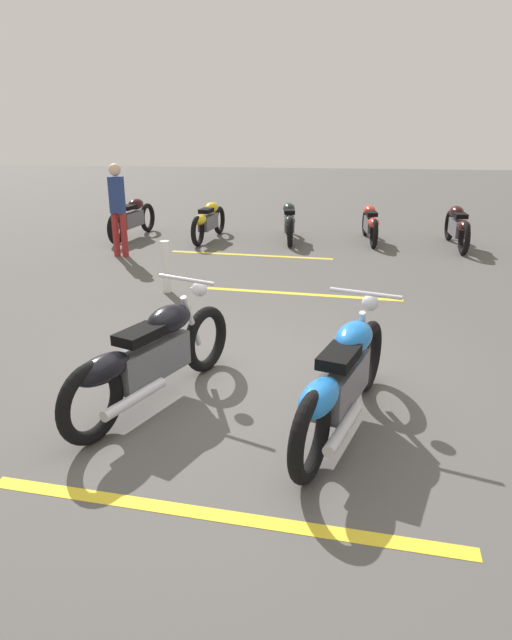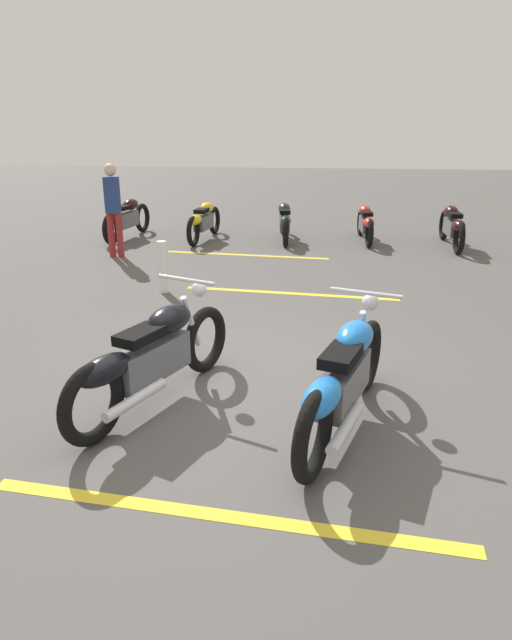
{
  "view_description": "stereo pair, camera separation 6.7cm",
  "coord_description": "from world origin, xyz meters",
  "px_view_note": "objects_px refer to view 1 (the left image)",
  "views": [
    {
      "loc": [
        -4.61,
        -0.72,
        2.35
      ],
      "look_at": [
        0.18,
        0.0,
        0.65
      ],
      "focal_mm": 30.94,
      "sensor_mm": 36.0,
      "label": 1
    },
    {
      "loc": [
        -4.62,
        -0.66,
        2.35
      ],
      "look_at": [
        0.18,
        0.0,
        0.65
      ],
      "focal_mm": 30.94,
      "sensor_mm": 36.0,
      "label": 2
    }
  ],
  "objects_px": {
    "motorcycle_row_far_left": "(458,226)",
    "motorcycle_row_left": "(370,223)",
    "motorcycle_bright_foreground": "(343,379)",
    "bollard_post": "(166,267)",
    "motorcycle_row_far_right": "(131,218)",
    "bystander_near_row": "(118,206)",
    "motorcycle_row_center": "(289,221)",
    "motorcycle_dark_foreground": "(151,356)",
    "motorcycle_row_right": "(208,221)"
  },
  "relations": [
    {
      "from": "motorcycle_row_left",
      "to": "motorcycle_row_far_right",
      "type": "distance_m",
      "value": 5.22
    },
    {
      "from": "motorcycle_row_left",
      "to": "motorcycle_row_center",
      "type": "relative_size",
      "value": 0.96
    },
    {
      "from": "motorcycle_row_left",
      "to": "bollard_post",
      "type": "height_order",
      "value": "bollard_post"
    },
    {
      "from": "motorcycle_row_left",
      "to": "motorcycle_bright_foreground",
      "type": "bearing_deg",
      "value": 171.16
    },
    {
      "from": "bystander_near_row",
      "to": "bollard_post",
      "type": "bearing_deg",
      "value": 37.45
    },
    {
      "from": "motorcycle_row_center",
      "to": "bystander_near_row",
      "type": "relative_size",
      "value": 1.2
    },
    {
      "from": "bollard_post",
      "to": "bystander_near_row",
      "type": "bearing_deg",
      "value": 35.74
    },
    {
      "from": "motorcycle_row_far_left",
      "to": "motorcycle_row_right",
      "type": "height_order",
      "value": "motorcycle_row_far_left"
    },
    {
      "from": "motorcycle_row_center",
      "to": "bollard_post",
      "type": "relative_size",
      "value": 2.68
    },
    {
      "from": "motorcycle_row_right",
      "to": "motorcycle_row_far_right",
      "type": "xyz_separation_m",
      "value": [
        -0.03,
        1.73,
        0.02
      ]
    },
    {
      "from": "motorcycle_row_right",
      "to": "bystander_near_row",
      "type": "distance_m",
      "value": 2.27
    },
    {
      "from": "motorcycle_row_far_right",
      "to": "motorcycle_row_center",
      "type": "bearing_deg",
      "value": -80.82
    },
    {
      "from": "motorcycle_bright_foreground",
      "to": "bollard_post",
      "type": "xyz_separation_m",
      "value": [
        3.67,
        2.61,
        -0.08
      ]
    },
    {
      "from": "motorcycle_row_far_left",
      "to": "bystander_near_row",
      "type": "bearing_deg",
      "value": 104.77
    },
    {
      "from": "motorcycle_bright_foreground",
      "to": "motorcycle_row_left",
      "type": "bearing_deg",
      "value": 12.87
    },
    {
      "from": "motorcycle_row_far_left",
      "to": "motorcycle_row_left",
      "type": "bearing_deg",
      "value": 78.5
    },
    {
      "from": "motorcycle_dark_foreground",
      "to": "bystander_near_row",
      "type": "xyz_separation_m",
      "value": [
        5.67,
        2.55,
        0.5
      ]
    },
    {
      "from": "motorcycle_dark_foreground",
      "to": "motorcycle_row_far_left",
      "type": "bearing_deg",
      "value": -6.95
    },
    {
      "from": "motorcycle_row_far_left",
      "to": "bollard_post",
      "type": "height_order",
      "value": "motorcycle_row_far_left"
    },
    {
      "from": "motorcycle_row_far_right",
      "to": "bystander_near_row",
      "type": "height_order",
      "value": "bystander_near_row"
    },
    {
      "from": "motorcycle_bright_foreground",
      "to": "motorcycle_row_left",
      "type": "distance_m",
      "value": 8.01
    },
    {
      "from": "motorcycle_dark_foreground",
      "to": "motorcycle_row_left",
      "type": "bearing_deg",
      "value": 5.08
    },
    {
      "from": "bystander_near_row",
      "to": "motorcycle_row_far_right",
      "type": "bearing_deg",
      "value": -164.18
    },
    {
      "from": "motorcycle_bright_foreground",
      "to": "motorcycle_row_left",
      "type": "height_order",
      "value": "motorcycle_bright_foreground"
    },
    {
      "from": "motorcycle_bright_foreground",
      "to": "motorcycle_row_right",
      "type": "distance_m",
      "value": 8.21
    },
    {
      "from": "motorcycle_dark_foreground",
      "to": "bystander_near_row",
      "type": "bearing_deg",
      "value": 45.25
    },
    {
      "from": "motorcycle_row_far_left",
      "to": "motorcycle_row_right",
      "type": "relative_size",
      "value": 1.03
    },
    {
      "from": "motorcycle_row_center",
      "to": "motorcycle_row_right",
      "type": "relative_size",
      "value": 0.99
    },
    {
      "from": "motorcycle_dark_foreground",
      "to": "bystander_near_row",
      "type": "relative_size",
      "value": 1.23
    },
    {
      "from": "motorcycle_row_far_left",
      "to": "bollard_post",
      "type": "xyz_separation_m",
      "value": [
        -3.98,
        4.91,
        -0.06
      ]
    },
    {
      "from": "bollard_post",
      "to": "motorcycle_row_far_right",
      "type": "bearing_deg",
      "value": 27.15
    },
    {
      "from": "motorcycle_bright_foreground",
      "to": "motorcycle_dark_foreground",
      "type": "relative_size",
      "value": 1.02
    },
    {
      "from": "motorcycle_row_far_left",
      "to": "motorcycle_row_center",
      "type": "height_order",
      "value": "motorcycle_row_far_left"
    },
    {
      "from": "motorcycle_row_left",
      "to": "motorcycle_row_right",
      "type": "xyz_separation_m",
      "value": [
        -0.32,
        3.48,
        0.02
      ]
    },
    {
      "from": "bystander_near_row",
      "to": "bollard_post",
      "type": "relative_size",
      "value": 2.23
    },
    {
      "from": "motorcycle_row_far_left",
      "to": "motorcycle_row_center",
      "type": "relative_size",
      "value": 1.05
    },
    {
      "from": "motorcycle_row_far_left",
      "to": "motorcycle_row_far_right",
      "type": "relative_size",
      "value": 0.98
    },
    {
      "from": "motorcycle_row_far_left",
      "to": "motorcycle_row_left",
      "type": "distance_m",
      "value": 1.76
    },
    {
      "from": "motorcycle_row_far_left",
      "to": "bystander_near_row",
      "type": "relative_size",
      "value": 1.26
    },
    {
      "from": "bystander_near_row",
      "to": "motorcycle_row_left",
      "type": "bearing_deg",
      "value": 115.49
    },
    {
      "from": "motorcycle_row_far_left",
      "to": "motorcycle_row_center",
      "type": "bearing_deg",
      "value": 86.07
    },
    {
      "from": "motorcycle_dark_foreground",
      "to": "bollard_post",
      "type": "relative_size",
      "value": 2.74
    },
    {
      "from": "motorcycle_dark_foreground",
      "to": "motorcycle_row_right",
      "type": "distance_m",
      "value": 7.56
    },
    {
      "from": "motorcycle_row_left",
      "to": "motorcycle_row_center",
      "type": "bearing_deg",
      "value": 89.41
    },
    {
      "from": "motorcycle_row_far_right",
      "to": "bystander_near_row",
      "type": "distance_m",
      "value": 1.88
    },
    {
      "from": "motorcycle_bright_foreground",
      "to": "bollard_post",
      "type": "bearing_deg",
      "value": 52.33
    },
    {
      "from": "motorcycle_row_far_left",
      "to": "motorcycle_row_left",
      "type": "xyz_separation_m",
      "value": [
        0.34,
        1.73,
        -0.04
      ]
    },
    {
      "from": "motorcycle_dark_foreground",
      "to": "motorcycle_row_center",
      "type": "xyz_separation_m",
      "value": [
        7.65,
        -0.49,
        -0.04
      ]
    },
    {
      "from": "motorcycle_row_center",
      "to": "bystander_near_row",
      "type": "distance_m",
      "value": 3.67
    },
    {
      "from": "motorcycle_row_left",
      "to": "motorcycle_row_right",
      "type": "bearing_deg",
      "value": 90.46
    }
  ]
}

